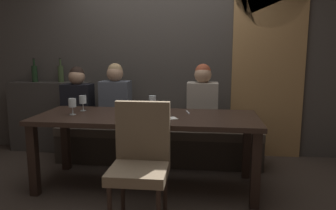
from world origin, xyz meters
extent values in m
plane|color=#382D26|center=(0.00, 0.00, 0.00)|extent=(9.00, 9.00, 0.00)
cube|color=#423D38|center=(0.00, 1.22, 1.50)|extent=(6.00, 0.12, 3.00)
cube|color=olive|center=(1.35, 1.15, 1.05)|extent=(0.90, 0.05, 2.10)
cube|color=#38342F|center=(-1.55, 1.04, 0.47)|extent=(1.10, 0.28, 0.95)
cube|color=black|center=(-1.03, -0.35, 0.35)|extent=(0.08, 0.08, 0.69)
cube|color=black|center=(1.03, -0.35, 0.35)|extent=(0.08, 0.08, 0.69)
cube|color=black|center=(-1.03, 0.35, 0.35)|extent=(0.08, 0.08, 0.69)
cube|color=black|center=(1.03, 0.35, 0.35)|extent=(0.08, 0.08, 0.69)
cube|color=#302119|center=(0.00, 0.00, 0.72)|extent=(2.20, 0.84, 0.04)
cube|color=#312A23|center=(0.00, 0.70, 0.17)|extent=(2.50, 0.40, 0.35)
cube|color=#473D33|center=(0.00, 0.70, 0.40)|extent=(2.50, 0.44, 0.10)
cylinder|color=#302119|center=(-0.09, -0.62, 0.21)|extent=(0.04, 0.04, 0.42)
cylinder|color=#302119|center=(0.27, -0.62, 0.21)|extent=(0.04, 0.04, 0.42)
cube|color=#7F6B51|center=(0.09, -0.80, 0.46)|extent=(0.45, 0.45, 0.08)
cube|color=#7F6B51|center=(0.09, -0.61, 0.74)|extent=(0.44, 0.07, 0.48)
cube|color=black|center=(-1.02, 0.73, 0.71)|extent=(0.36, 0.24, 0.51)
sphere|color=tan|center=(-1.02, 0.73, 1.05)|extent=(0.20, 0.20, 0.20)
sphere|color=black|center=(-1.02, 0.74, 1.09)|extent=(0.18, 0.18, 0.18)
cube|color=#4C515B|center=(-0.53, 0.73, 0.73)|extent=(0.36, 0.24, 0.56)
sphere|color=tan|center=(-0.53, 0.73, 1.10)|extent=(0.20, 0.20, 0.20)
sphere|color=#9E7F56|center=(-0.53, 0.74, 1.13)|extent=(0.18, 0.18, 0.18)
cube|color=#9E9384|center=(0.54, 0.70, 0.73)|extent=(0.36, 0.24, 0.55)
sphere|color=tan|center=(0.54, 0.70, 1.10)|extent=(0.20, 0.20, 0.20)
sphere|color=brown|center=(0.54, 0.71, 1.13)|extent=(0.18, 0.18, 0.18)
cylinder|color=black|center=(-1.75, 1.04, 1.06)|extent=(0.08, 0.08, 0.22)
cylinder|color=black|center=(-1.75, 1.04, 1.21)|extent=(0.03, 0.03, 0.09)
cylinder|color=black|center=(-1.75, 1.04, 1.27)|extent=(0.03, 0.03, 0.02)
cylinder|color=#384728|center=(-1.38, 1.06, 1.06)|extent=(0.08, 0.08, 0.22)
cylinder|color=#384728|center=(-1.38, 1.06, 1.21)|extent=(0.03, 0.03, 0.09)
cylinder|color=black|center=(-1.38, 1.06, 1.27)|extent=(0.03, 0.03, 0.02)
cylinder|color=silver|center=(-0.72, 0.16, 0.74)|extent=(0.06, 0.06, 0.00)
cylinder|color=silver|center=(-0.72, 0.16, 0.78)|extent=(0.01, 0.01, 0.07)
cylinder|color=silver|center=(-0.72, 0.16, 0.86)|extent=(0.08, 0.08, 0.08)
cylinder|color=gold|center=(-0.72, 0.16, 0.84)|extent=(0.07, 0.07, 0.03)
cylinder|color=silver|center=(0.02, 0.25, 0.74)|extent=(0.06, 0.06, 0.00)
cylinder|color=silver|center=(0.02, 0.25, 0.78)|extent=(0.01, 0.01, 0.07)
cylinder|color=silver|center=(0.02, 0.25, 0.86)|extent=(0.08, 0.08, 0.08)
cylinder|color=silver|center=(-0.74, -0.06, 0.74)|extent=(0.06, 0.06, 0.00)
cylinder|color=silver|center=(-0.74, -0.06, 0.78)|extent=(0.01, 0.01, 0.07)
cylinder|color=silver|center=(-0.74, -0.06, 0.86)|extent=(0.08, 0.08, 0.08)
cube|color=silver|center=(0.40, 0.21, 0.74)|extent=(0.05, 0.17, 0.01)
cube|color=silver|center=(0.26, -0.13, 0.74)|extent=(0.14, 0.14, 0.01)
camera|label=1|loc=(0.61, -3.11, 1.39)|focal=34.61mm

